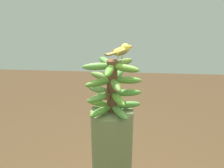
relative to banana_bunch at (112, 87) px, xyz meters
name	(u,v)px	position (x,y,z in m)	size (l,w,h in m)	color
banana_bunch	(112,87)	(0.00, 0.00, 0.00)	(0.31, 0.31, 0.29)	brown
perched_bird	(122,50)	(-0.04, 0.05, 0.19)	(0.15, 0.13, 0.07)	#C68933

